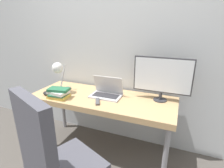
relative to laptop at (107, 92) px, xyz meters
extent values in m
plane|color=#514C47|center=(-0.04, -0.35, -0.76)|extent=(12.00, 12.00, 0.00)
cube|color=silver|center=(-0.04, 0.33, 0.54)|extent=(8.00, 0.05, 2.60)
cube|color=tan|center=(-0.04, -0.04, -0.08)|extent=(1.62, 0.62, 0.06)
cylinder|color=gray|center=(-0.79, -0.29, -0.43)|extent=(0.05, 0.05, 0.65)
cylinder|color=gray|center=(0.71, -0.29, -0.43)|extent=(0.05, 0.05, 0.65)
cylinder|color=gray|center=(-0.79, 0.21, -0.43)|extent=(0.05, 0.05, 0.65)
cylinder|color=gray|center=(0.71, 0.21, -0.43)|extent=(0.05, 0.05, 0.65)
cube|color=silver|center=(0.00, -0.03, -0.04)|extent=(0.34, 0.22, 0.02)
cube|color=#2D2D33|center=(0.00, -0.03, -0.03)|extent=(0.29, 0.13, 0.00)
cube|color=silver|center=(0.00, 0.05, 0.07)|extent=(0.34, 0.07, 0.21)
cube|color=black|center=(0.00, 0.05, 0.07)|extent=(0.31, 0.06, 0.18)
cylinder|color=#333338|center=(0.58, 0.11, -0.04)|extent=(0.14, 0.14, 0.01)
cylinder|color=#333338|center=(0.58, 0.11, 0.01)|extent=(0.04, 0.04, 0.09)
cube|color=#333338|center=(0.58, 0.11, 0.23)|extent=(0.59, 0.02, 0.37)
cube|color=silver|center=(0.58, 0.10, 0.23)|extent=(0.57, 0.00, 0.35)
cylinder|color=#4C4C51|center=(-0.55, 0.02, -0.04)|extent=(0.11, 0.11, 0.02)
cylinder|color=#99999E|center=(-0.55, -0.05, 0.11)|extent=(0.02, 0.15, 0.30)
sphere|color=white|center=(-0.55, -0.11, 0.26)|extent=(0.13, 0.13, 0.13)
cube|color=#4C4C56|center=(-0.02, -1.03, 0.05)|extent=(0.42, 0.23, 0.60)
cube|color=gold|center=(-0.48, -0.24, -0.03)|extent=(0.23, 0.17, 0.03)
cube|color=#286B47|center=(-0.47, -0.24, 0.00)|extent=(0.20, 0.18, 0.02)
cube|color=silver|center=(-0.47, -0.24, 0.02)|extent=(0.22, 0.17, 0.03)
cube|color=#286B47|center=(-0.47, -0.24, 0.05)|extent=(0.24, 0.16, 0.03)
cube|color=#4C4C51|center=(-0.02, -0.19, -0.04)|extent=(0.10, 0.15, 0.02)
ellipsoid|color=black|center=(-0.64, -0.21, -0.03)|extent=(0.14, 0.11, 0.04)
camera|label=1|loc=(0.74, -1.68, 0.73)|focal=28.00mm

